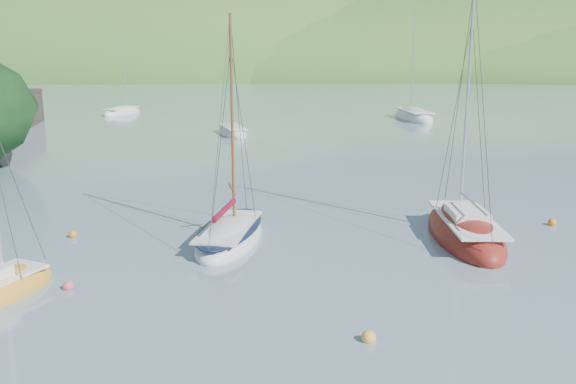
{
  "coord_description": "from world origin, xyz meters",
  "views": [
    {
      "loc": [
        1.44,
        -18.07,
        8.51
      ],
      "look_at": [
        0.9,
        8.0,
        2.36
      ],
      "focal_mm": 40.0,
      "sensor_mm": 36.0,
      "label": 1
    }
  ],
  "objects_px": {
    "distant_sloop_a": "(232,133)",
    "distant_sloop_b": "(414,118)",
    "sloop_red": "(465,234)",
    "daysailer_white": "(230,236)",
    "distant_sloop_c": "(122,113)"
  },
  "relations": [
    {
      "from": "distant_sloop_c",
      "to": "daysailer_white",
      "type": "bearing_deg",
      "value": -47.93
    },
    {
      "from": "distant_sloop_b",
      "to": "daysailer_white",
      "type": "bearing_deg",
      "value": -117.9
    },
    {
      "from": "daysailer_white",
      "to": "sloop_red",
      "type": "distance_m",
      "value": 10.37
    },
    {
      "from": "sloop_red",
      "to": "distant_sloop_a",
      "type": "bearing_deg",
      "value": 112.18
    },
    {
      "from": "distant_sloop_a",
      "to": "distant_sloop_b",
      "type": "bearing_deg",
      "value": 13.54
    },
    {
      "from": "sloop_red",
      "to": "daysailer_white",
      "type": "bearing_deg",
      "value": -177.3
    },
    {
      "from": "daysailer_white",
      "to": "distant_sloop_a",
      "type": "bearing_deg",
      "value": 104.08
    },
    {
      "from": "distant_sloop_a",
      "to": "distant_sloop_c",
      "type": "distance_m",
      "value": 22.53
    },
    {
      "from": "distant_sloop_a",
      "to": "distant_sloop_b",
      "type": "height_order",
      "value": "distant_sloop_b"
    },
    {
      "from": "daysailer_white",
      "to": "distant_sloop_c",
      "type": "xyz_separation_m",
      "value": [
        -18.37,
        49.67,
        -0.07
      ]
    },
    {
      "from": "sloop_red",
      "to": "distant_sloop_a",
      "type": "xyz_separation_m",
      "value": [
        -13.71,
        32.22,
        -0.06
      ]
    },
    {
      "from": "distant_sloop_a",
      "to": "distant_sloop_b",
      "type": "relative_size",
      "value": 0.72
    },
    {
      "from": "distant_sloop_c",
      "to": "distant_sloop_a",
      "type": "bearing_deg",
      "value": -26.45
    },
    {
      "from": "distant_sloop_a",
      "to": "distant_sloop_b",
      "type": "xyz_separation_m",
      "value": [
        19.0,
        12.27,
        0.04
      ]
    },
    {
      "from": "distant_sloop_a",
      "to": "sloop_red",
      "type": "bearing_deg",
      "value": -86.26
    }
  ]
}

